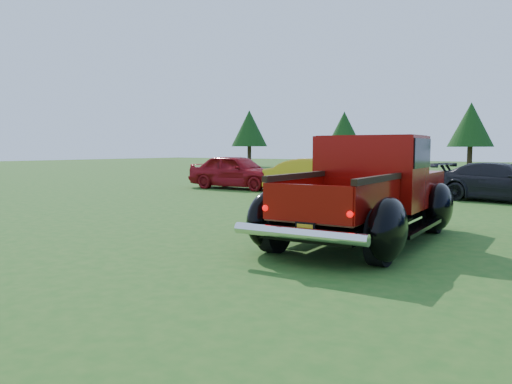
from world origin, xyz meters
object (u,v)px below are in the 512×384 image
at_px(tree_mid_left, 471,125).
at_px(show_car_yellow, 322,178).
at_px(pickup_truck, 371,190).
at_px(show_car_red, 237,172).
at_px(tree_far_west, 249,128).
at_px(show_car_grey, 504,182).
at_px(tree_west, 344,130).

bearing_deg(tree_mid_left, show_car_yellow, -89.98).
xyz_separation_m(pickup_truck, show_car_red, (-9.04, 7.75, -0.20)).
xyz_separation_m(tree_far_west, show_car_red, (14.49, -20.93, -2.80)).
relative_size(pickup_truck, show_car_grey, 1.24).
height_order(tree_west, show_car_yellow, tree_west).
height_order(show_car_red, show_car_yellow, show_car_red).
height_order(tree_mid_left, show_car_grey, tree_mid_left).
xyz_separation_m(show_car_red, show_car_grey, (10.03, 0.78, -0.10)).
distance_m(tree_west, show_car_grey, 24.16).
bearing_deg(pickup_truck, show_car_red, 136.39).
xyz_separation_m(tree_west, show_car_yellow, (9.01, -20.98, -2.44)).
distance_m(tree_far_west, show_car_yellow, 29.20).
height_order(tree_mid_left, pickup_truck, tree_mid_left).
xyz_separation_m(tree_west, show_car_red, (4.49, -19.93, -2.39)).
bearing_deg(tree_far_west, tree_mid_left, 3.01).
height_order(tree_far_west, pickup_truck, tree_far_west).
bearing_deg(tree_west, tree_mid_left, 12.53).
bearing_deg(tree_mid_left, show_car_grey, -75.38).
distance_m(tree_west, pickup_truck, 30.89).
relative_size(tree_west, pickup_truck, 0.87).
xyz_separation_m(tree_mid_left, show_car_yellow, (0.01, -22.98, -2.71)).
xyz_separation_m(tree_mid_left, show_car_red, (-4.51, -21.93, -2.66)).
relative_size(tree_mid_left, show_car_grey, 1.17).
distance_m(tree_west, show_car_yellow, 22.96).
bearing_deg(tree_west, show_car_yellow, -66.76).
distance_m(tree_mid_left, show_car_yellow, 23.14).
relative_size(tree_far_west, pickup_truck, 0.98).
bearing_deg(pickup_truck, show_car_yellow, 121.03).
relative_size(tree_mid_left, show_car_yellow, 1.23).
bearing_deg(show_car_yellow, tree_mid_left, -2.87).
height_order(tree_west, tree_mid_left, tree_mid_left).
relative_size(tree_far_west, tree_mid_left, 1.04).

